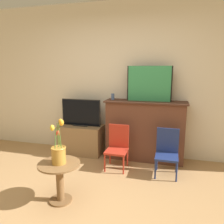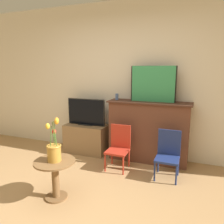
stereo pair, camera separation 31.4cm
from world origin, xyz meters
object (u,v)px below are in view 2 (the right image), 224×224
painting (153,84)px  tv_monitor (86,112)px  chair_red (119,145)px  chair_blue (168,153)px  vase_tulips (54,149)px

painting → tv_monitor: painting is taller
chair_red → chair_blue: bearing=-1.5°
chair_red → painting: bearing=47.4°
chair_blue → vase_tulips: size_ratio=1.32×
chair_red → vase_tulips: (-0.43, -1.07, 0.26)m
painting → chair_blue: bearing=-54.0°
painting → chair_red: painting is taller
painting → chair_blue: 1.12m
painting → vase_tulips: (-0.85, -1.53, -0.69)m
painting → vase_tulips: bearing=-119.1°
vase_tulips → painting: bearing=60.9°
chair_red → chair_blue: size_ratio=1.00×
chair_red → chair_blue: same height
tv_monitor → chair_red: (0.79, -0.41, -0.40)m
tv_monitor → chair_red: 0.98m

